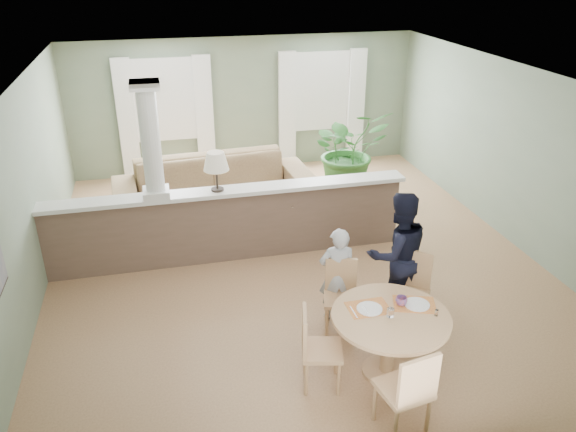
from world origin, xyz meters
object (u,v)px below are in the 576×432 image
object	(u,v)px
houseplant	(349,150)
chair_near	(409,389)
chair_far_man	(411,287)
man_person	(397,255)
chair_far_boy	(341,292)
dining_table	(390,327)
child_person	(337,275)
sofa	(215,189)
chair_side	(315,346)

from	to	relation	value
houseplant	chair_near	size ratio (longest dim) A/B	1.62
chair_near	chair_far_man	bearing A→B (deg)	-125.47
man_person	chair_near	bearing A→B (deg)	66.43
chair_far_boy	chair_near	size ratio (longest dim) A/B	0.90
dining_table	chair_far_boy	size ratio (longest dim) A/B	1.41
houseplant	child_person	distance (m)	4.24
sofa	child_person	distance (m)	3.57
sofa	chair_side	xyz separation A→B (m)	(0.50, -4.49, 0.01)
houseplant	chair_far_boy	size ratio (longest dim) A/B	1.80
chair_side	child_person	distance (m)	1.25
child_person	houseplant	bearing A→B (deg)	-103.54
sofa	dining_table	size ratio (longest dim) A/B	2.70
dining_table	houseplant	bearing A→B (deg)	75.78
chair_far_man	dining_table	bearing A→B (deg)	-91.63
chair_far_boy	man_person	distance (m)	0.85
chair_near	chair_side	bearing A→B (deg)	-62.82
chair_far_boy	chair_side	xyz separation A→B (m)	(-0.58, -0.92, 0.01)
child_person	man_person	xyz separation A→B (m)	(0.76, -0.03, 0.20)
child_person	sofa	bearing A→B (deg)	-64.78
chair_far_man	chair_side	size ratio (longest dim) A/B	1.06
sofa	houseplant	bearing A→B (deg)	8.28
chair_far_boy	man_person	bearing A→B (deg)	27.32
chair_far_man	child_person	size ratio (longest dim) A/B	0.78
dining_table	chair_near	world-z (taller)	chair_near
chair_far_man	child_person	distance (m)	0.89
dining_table	man_person	bearing A→B (deg)	63.72
chair_far_boy	sofa	bearing A→B (deg)	123.40
dining_table	chair_side	bearing A→B (deg)	179.77
houseplant	chair_side	distance (m)	5.48
sofa	man_person	world-z (taller)	man_person
chair_side	child_person	xyz separation A→B (m)	(0.59, 1.10, 0.12)
sofa	chair_near	xyz separation A→B (m)	(1.15, -5.34, 0.05)
houseplant	chair_side	world-z (taller)	houseplant
houseplant	chair_side	xyz separation A→B (m)	(-2.10, -5.05, -0.30)
chair_near	man_person	bearing A→B (deg)	-120.14
sofa	chair_side	distance (m)	4.52
dining_table	chair_side	size ratio (longest dim) A/B	1.37
child_person	chair_side	bearing A→B (deg)	68.99
chair_far_boy	chair_side	bearing A→B (deg)	-105.90
houseplant	child_person	size ratio (longest dim) A/B	1.28
houseplant	chair_far_man	xyz separation A→B (m)	(-0.69, -4.30, -0.26)
chair_far_man	child_person	world-z (taller)	child_person
sofa	chair_near	size ratio (longest dim) A/B	3.43
dining_table	man_person	world-z (taller)	man_person
chair_far_man	chair_near	bearing A→B (deg)	-79.02
child_person	chair_far_man	bearing A→B (deg)	164.54
chair_near	child_person	xyz separation A→B (m)	(-0.06, 1.95, 0.08)
houseplant	dining_table	distance (m)	5.22
houseplant	child_person	world-z (taller)	houseplant
houseplant	chair_far_man	bearing A→B (deg)	-99.14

